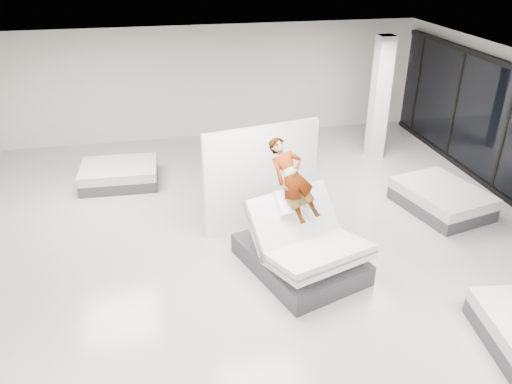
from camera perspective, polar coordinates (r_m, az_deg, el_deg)
room at (r=8.21m, az=1.37°, el=0.05°), size 14.00×14.04×3.20m
hero_bed at (r=8.89m, az=5.24°, el=-6.49°), size 2.24×2.58×1.47m
person at (r=8.67m, az=4.17°, el=-0.43°), size 1.01×1.61×1.07m
remote at (r=8.62m, az=6.65°, el=-1.97°), size 0.09×0.15×0.08m
divider_panel at (r=9.85m, az=0.67°, el=1.58°), size 2.37×0.59×2.18m
flat_bed_right_far at (r=11.57m, az=20.43°, el=-0.73°), size 1.81×2.16×0.52m
flat_bed_left_far at (r=12.43m, az=-15.35°, el=1.96°), size 1.82×1.39×0.49m
column at (r=13.46m, az=13.93°, el=10.27°), size 0.40×0.40×3.20m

